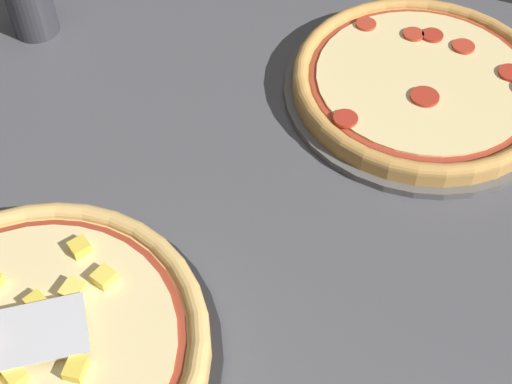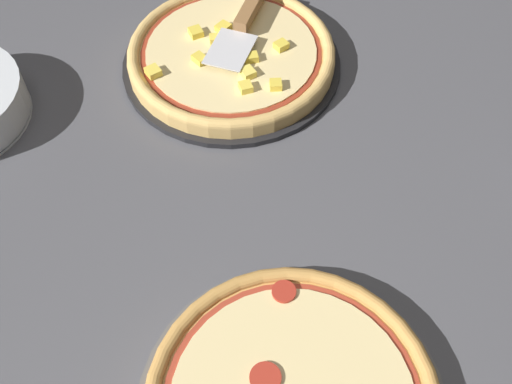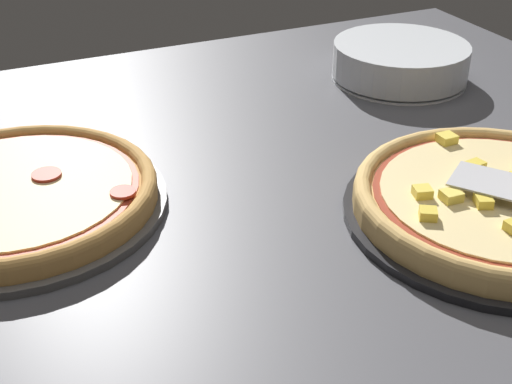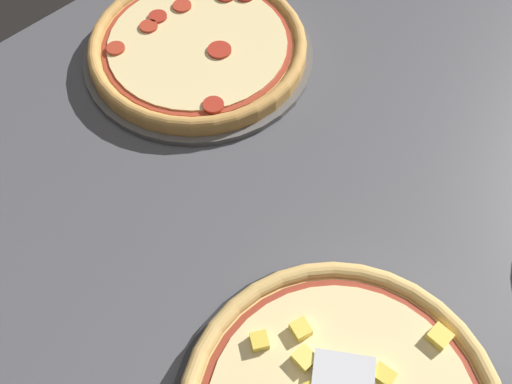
% 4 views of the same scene
% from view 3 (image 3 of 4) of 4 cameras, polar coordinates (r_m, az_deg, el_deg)
% --- Properties ---
extents(ground_plane, '(1.29, 1.22, 0.04)m').
position_cam_3_polar(ground_plane, '(0.89, 7.20, -2.04)').
color(ground_plane, '#4C4C51').
extents(pizza_pan_front, '(0.36, 0.36, 0.01)m').
position_cam_3_polar(pizza_pan_front, '(0.89, 18.77, -1.74)').
color(pizza_pan_front, black).
rests_on(pizza_pan_front, ground_plane).
extents(pizza_front, '(0.34, 0.34, 0.04)m').
position_cam_3_polar(pizza_front, '(0.88, 19.00, -0.54)').
color(pizza_front, '#DBAD60').
rests_on(pizza_front, pizza_pan_front).
extents(pizza_pan_back, '(0.36, 0.36, 0.01)m').
position_cam_3_polar(pizza_pan_back, '(0.91, -18.40, -1.02)').
color(pizza_pan_back, '#565451').
rests_on(pizza_pan_back, ground_plane).
extents(pizza_back, '(0.33, 0.33, 0.03)m').
position_cam_3_polar(pizza_back, '(0.90, -18.60, 0.01)').
color(pizza_back, '#C68E47').
rests_on(pizza_back, pizza_pan_back).
extents(plate_stack, '(0.23, 0.23, 0.06)m').
position_cam_3_polar(plate_stack, '(1.25, 11.46, 10.18)').
color(plate_stack, silver).
rests_on(plate_stack, ground_plane).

